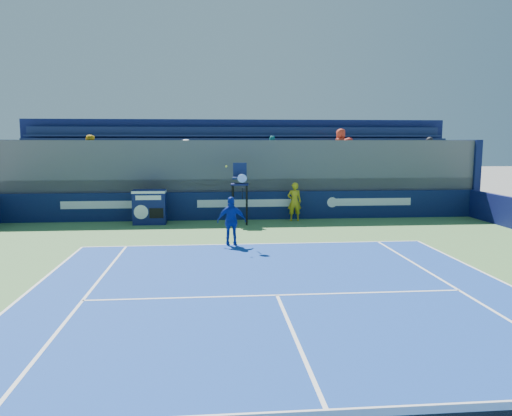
{
  "coord_description": "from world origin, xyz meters",
  "views": [
    {
      "loc": [
        -1.39,
        -3.99,
        3.33
      ],
      "look_at": [
        0.0,
        11.5,
        1.25
      ],
      "focal_mm": 35.0,
      "sensor_mm": 36.0,
      "label": 1
    }
  ],
  "objects": [
    {
      "name": "back_hoarding",
      "position": [
        0.0,
        17.1,
        0.6
      ],
      "size": [
        20.4,
        0.21,
        1.2
      ],
      "color": "#0C1845",
      "rests_on": "ground"
    },
    {
      "name": "tennis_player",
      "position": [
        -0.76,
        11.8,
        0.8
      ],
      "size": [
        0.95,
        0.45,
        2.57
      ],
      "color": "#122E99",
      "rests_on": "apron"
    },
    {
      "name": "umpire_chair",
      "position": [
        -0.26,
        15.93,
        1.53
      ],
      "size": [
        0.76,
        0.76,
        2.48
      ],
      "color": "black",
      "rests_on": "ground"
    },
    {
      "name": "match_clock",
      "position": [
        -3.89,
        16.25,
        0.74
      ],
      "size": [
        1.32,
        0.73,
        1.4
      ],
      "color": "#0F174F",
      "rests_on": "ground"
    },
    {
      "name": "ball_person",
      "position": [
        2.07,
        16.54,
        0.82
      ],
      "size": [
        0.6,
        0.4,
        1.62
      ],
      "primitive_type": "imported",
      "rotation": [
        0.0,
        0.0,
        3.13
      ],
      "color": "gold",
      "rests_on": "apron"
    },
    {
      "name": "stadium_seating",
      "position": [
        0.01,
        19.14,
        1.84
      ],
      "size": [
        21.0,
        4.05,
        4.4
      ],
      "color": "#535358",
      "rests_on": "ground"
    }
  ]
}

